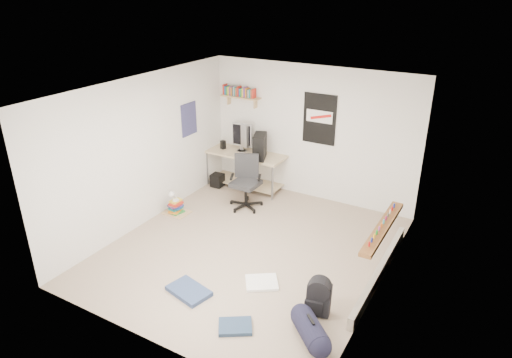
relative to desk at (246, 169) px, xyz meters
The scene contains 26 objects.
floor 2.39m from the desk, 57.93° to the right, with size 4.00×4.50×0.01m, color gray.
ceiling 3.19m from the desk, 57.93° to the right, with size 4.00×4.50×0.01m, color white.
back_wall 1.56m from the desk, 11.50° to the left, with size 4.00×0.01×2.50m, color silver.
left_wall 2.31m from the desk, 110.61° to the right, with size 0.01×4.50×2.50m, color silver.
right_wall 3.92m from the desk, 31.54° to the right, with size 0.01×4.50×2.50m, color silver.
desk is the anchor object (origin of this frame).
monitor_left 0.60m from the desk, behind, with size 0.40×0.10×0.44m, color #ABAAB0.
monitor_right 0.61m from the desk, behind, with size 0.41×0.10×0.45m, color #AEADB2.
pc_tower 0.74m from the desk, 21.86° to the right, with size 0.21×0.45×0.47m, color black.
keyboard 0.52m from the desk, 57.11° to the right, with size 0.43×0.15×0.02m, color black.
speaker_left 0.68m from the desk, behind, with size 0.08×0.08×0.17m, color black.
speaker_right 0.63m from the desk, 30.13° to the right, with size 0.10×0.10×0.20m, color black.
office_chair 0.92m from the desk, 59.60° to the right, with size 0.64×0.64×0.98m, color #252628.
wall_shelf 1.44m from the desk, 144.60° to the left, with size 0.80×0.22×0.24m, color tan.
poster_back_wall 1.85m from the desk, ahead, with size 0.62×0.03×0.92m, color black.
poster_left_wall 1.57m from the desk, 132.46° to the right, with size 0.02×0.42×0.60m, color navy.
window 3.79m from the desk, 27.96° to the right, with size 0.10×1.50×1.26m, color brown.
baseboard_heater 3.64m from the desk, 27.92° to the right, with size 0.08×2.50×0.18m, color #B7B2A8.
backpack 3.94m from the desk, 45.73° to the right, with size 0.30×0.24×0.40m, color black.
duffel_bag 4.37m from the desk, 49.24° to the right, with size 0.28×0.28×0.54m, color black.
tshirt 3.26m from the desk, 55.28° to the right, with size 0.43×0.37×0.04m, color white.
jeans_a 3.52m from the desk, 71.70° to the right, with size 0.57×0.37×0.06m, color navy.
jeans_b 4.12m from the desk, 60.88° to the right, with size 0.40×0.30×0.05m, color #22344E.
book_stack 1.70m from the desk, 107.15° to the right, with size 0.39×0.32×0.27m, color brown.
desk_lamp 1.70m from the desk, 106.31° to the right, with size 0.11×0.19×0.19m, color silver.
subwoofer 0.63m from the desk, 148.30° to the right, with size 0.23×0.23×0.26m, color black.
Camera 1 is at (3.10, -5.19, 3.86)m, focal length 32.00 mm.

